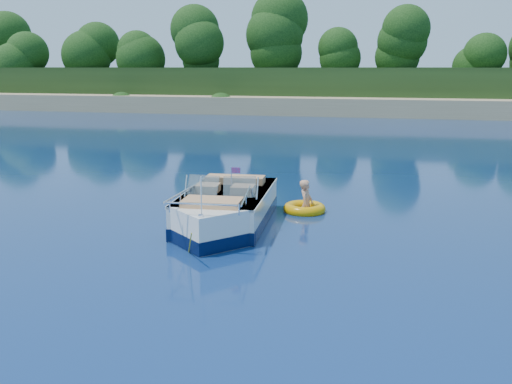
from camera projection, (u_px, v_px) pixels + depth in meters
The scene contains 6 objects.
ground at pixel (282, 234), 14.21m from camera, with size 160.00×160.00×0.00m, color #091F43.
shoreline at pixel (377, 91), 74.49m from camera, with size 170.00×59.00×6.00m.
treeline at pixel (371, 50), 51.91m from camera, with size 150.00×7.12×8.19m.
motorboat at pixel (224, 212), 14.80m from camera, with size 2.43×5.98×1.99m.
tow_tube at pixel (304, 209), 16.38m from camera, with size 1.27×1.27×0.32m.
boy at pixel (306, 211), 16.44m from camera, with size 0.56×0.37×1.53m, color tan.
Camera 1 is at (2.62, -13.42, 4.08)m, focal length 40.00 mm.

